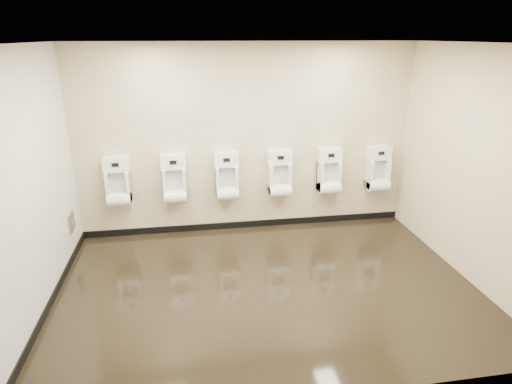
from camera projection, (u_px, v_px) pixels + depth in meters
ground at (268, 286)px, 5.20m from camera, size 5.00×3.50×0.00m
ceiling at (270, 43)px, 4.24m from camera, size 5.00×3.50×0.00m
back_wall at (247, 141)px, 6.34m from camera, size 5.00×0.02×2.80m
front_wall at (314, 252)px, 3.10m from camera, size 5.00×0.02×2.80m
left_wall at (27, 189)px, 4.35m from camera, size 0.02×3.50×2.80m
right_wall at (475, 167)px, 5.09m from camera, size 0.02×3.50×2.80m
tile_overlay_left at (28, 189)px, 4.35m from camera, size 0.01×3.50×2.80m
skirting_back at (247, 224)px, 6.79m from camera, size 5.00×0.02×0.10m
skirting_left at (51, 302)px, 4.81m from camera, size 0.02×3.50×0.10m
access_panel at (71, 222)px, 5.77m from camera, size 0.04×0.25×0.25m
urinal_0 at (118, 185)px, 6.13m from camera, size 0.37×0.28×0.70m
urinal_1 at (175, 182)px, 6.25m from camera, size 0.37×0.28×0.70m
urinal_2 at (227, 180)px, 6.37m from camera, size 0.37×0.28×0.70m
urinal_3 at (280, 177)px, 6.49m from camera, size 0.37×0.28×0.70m
urinal_4 at (329, 174)px, 6.60m from camera, size 0.37×0.28×0.70m
urinal_5 at (378, 172)px, 6.72m from camera, size 0.37×0.28×0.70m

